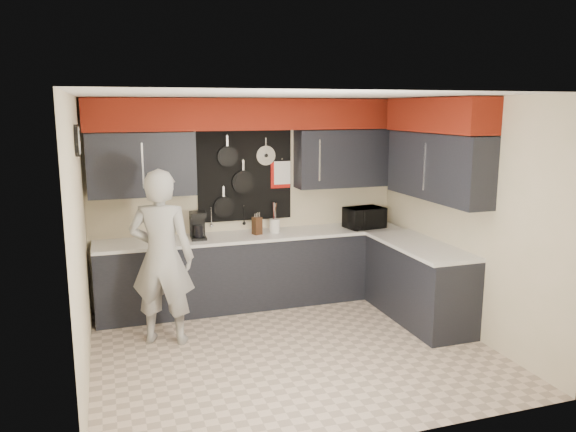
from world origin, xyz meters
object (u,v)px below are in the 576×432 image
object	(u,v)px
microwave	(364,218)
person	(162,257)
knife_block	(257,226)
coffee_maker	(198,225)
utensil_crock	(275,226)

from	to	relation	value
microwave	person	distance (m)	2.80
microwave	person	size ratio (longest dim) A/B	0.26
knife_block	coffee_maker	size ratio (longest dim) A/B	0.65
person	microwave	bearing A→B (deg)	-143.08
utensil_crock	coffee_maker	world-z (taller)	coffee_maker
microwave	knife_block	world-z (taller)	microwave
knife_block	coffee_maker	distance (m)	0.74
microwave	utensil_crock	distance (m)	1.21
coffee_maker	person	bearing A→B (deg)	-119.56
microwave	coffee_maker	xyz separation A→B (m)	(-2.18, 0.06, 0.04)
microwave	utensil_crock	world-z (taller)	microwave
coffee_maker	person	world-z (taller)	person
knife_block	utensil_crock	bearing A→B (deg)	-8.85
knife_block	person	size ratio (longest dim) A/B	0.12
microwave	coffee_maker	size ratio (longest dim) A/B	1.47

